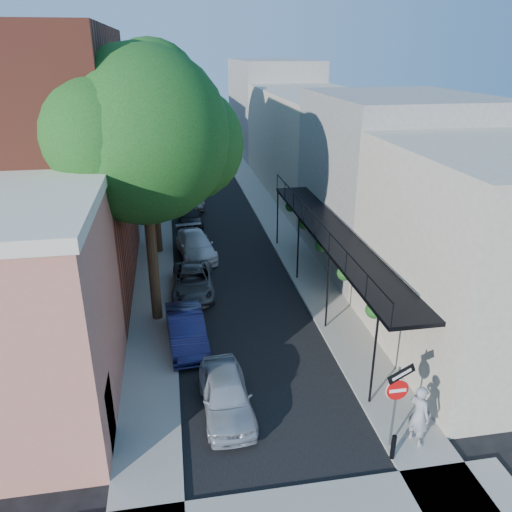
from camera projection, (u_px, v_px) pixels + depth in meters
name	position (u px, v px, depth m)	size (l,w,h in m)	color
ground	(295.00, 489.00, 13.61)	(160.00, 160.00, 0.00)	black
road_surface	(207.00, 195.00, 40.90)	(6.00, 64.00, 0.01)	black
sidewalk_left	(158.00, 197.00, 40.25)	(2.00, 64.00, 0.12)	gray
sidewalk_right	(255.00, 192.00, 41.50)	(2.00, 64.00, 0.12)	gray
buildings_left	(79.00, 140.00, 36.43)	(10.10, 59.10, 12.00)	#C07262
buildings_right	(317.00, 138.00, 40.14)	(9.80, 55.00, 10.00)	beige
sign_post	(397.00, 393.00, 14.20)	(0.89, 0.17, 2.99)	#595B60
bollard	(393.00, 447.00, 14.33)	(0.14, 0.14, 0.80)	black
oak_near	(154.00, 138.00, 19.39)	(7.48, 6.80, 11.42)	#321F14
oak_mid	(157.00, 130.00, 26.95)	(6.60, 6.00, 10.20)	#321F14
oak_far	(158.00, 93.00, 34.72)	(7.70, 7.00, 11.90)	#321F14
parked_car_a	(226.00, 394.00, 16.28)	(1.57, 3.91, 1.33)	#989EA8
parked_car_b	(186.00, 330.00, 20.01)	(1.42, 4.07, 1.34)	#151743
parked_car_c	(193.00, 282.00, 24.30)	(1.99, 4.32, 1.20)	#4C4E52
parked_car_d	(196.00, 245.00, 28.66)	(1.85, 4.56, 1.32)	silver
parked_car_e	(190.00, 216.00, 33.75)	(1.54, 3.82, 1.30)	black
parked_car_f	(192.00, 198.00, 37.63)	(1.40, 4.02, 1.33)	slate
parked_car_g	(174.00, 181.00, 42.54)	(2.12, 4.60, 1.28)	gray
pedestrian	(419.00, 415.00, 14.71)	(0.73, 0.48, 1.99)	gray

